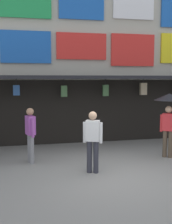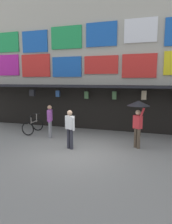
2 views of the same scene
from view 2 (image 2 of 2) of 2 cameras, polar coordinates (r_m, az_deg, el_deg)
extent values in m
plane|color=gray|center=(8.50, -2.23, -11.18)|extent=(80.00, 80.00, 0.00)
cube|color=#B2AD9E|center=(12.46, 4.96, 13.87)|extent=(18.00, 1.20, 8.00)
cube|color=black|center=(11.15, 3.42, 7.27)|extent=(15.30, 1.40, 0.12)
cube|color=green|center=(14.79, -21.61, 17.79)|extent=(1.86, 0.08, 1.23)
cube|color=blue|center=(13.59, -14.27, 18.70)|extent=(1.73, 0.08, 1.29)
cube|color=green|center=(12.68, -5.60, 20.20)|extent=(1.92, 0.08, 1.29)
cube|color=blue|center=(12.05, 4.35, 21.02)|extent=(1.75, 0.08, 1.30)
cube|color=white|center=(11.77, 15.15, 21.38)|extent=(1.70, 0.08, 1.23)
cube|color=#B71E93|center=(14.62, -21.28, 12.20)|extent=(1.71, 0.08, 1.33)
cube|color=red|center=(13.42, -14.02, 12.58)|extent=(1.98, 0.08, 1.38)
cube|color=blue|center=(12.46, -5.47, 12.56)|extent=(1.85, 0.08, 1.18)
cube|color=red|center=(11.81, 4.25, 13.14)|extent=(1.96, 0.08, 1.01)
cube|color=red|center=(11.51, 14.77, 12.49)|extent=(1.82, 0.08, 1.27)
cylinder|color=black|center=(12.76, -14.98, 6.52)|extent=(0.02, 0.02, 0.18)
cube|color=#232328|center=(12.77, -14.93, 5.24)|extent=(0.31, 0.19, 0.39)
cylinder|color=black|center=(12.12, -8.00, 6.53)|extent=(0.02, 0.02, 0.22)
cube|color=#2D5693|center=(12.13, -7.97, 5.15)|extent=(0.23, 0.14, 0.36)
cylinder|color=black|center=(11.65, 0.14, 6.45)|extent=(0.02, 0.02, 0.25)
cube|color=#477042|center=(11.67, 0.14, 4.82)|extent=(0.23, 0.14, 0.41)
cylinder|color=black|center=(11.27, 8.07, 6.34)|extent=(0.02, 0.02, 0.22)
cube|color=#477042|center=(11.29, 8.03, 4.67)|extent=(0.22, 0.13, 0.43)
cylinder|color=black|center=(11.12, 16.13, 6.22)|extent=(0.02, 0.02, 0.16)
cube|color=tan|center=(11.13, 16.06, 4.59)|extent=(0.26, 0.15, 0.48)
cube|color=black|center=(11.93, 4.14, 0.86)|extent=(15.30, 0.04, 2.50)
torus|color=black|center=(12.17, -13.55, -3.47)|extent=(0.72, 0.10, 0.72)
torus|color=black|center=(11.23, -16.13, -4.61)|extent=(0.72, 0.10, 0.72)
cylinder|color=#A3998E|center=(11.64, -14.83, -2.82)|extent=(0.11, 0.99, 0.05)
cylinder|color=#A3998E|center=(11.47, -15.26, -2.15)|extent=(0.04, 0.04, 0.35)
cube|color=black|center=(11.43, -15.30, -1.21)|extent=(0.11, 0.21, 0.06)
cylinder|color=#A3998E|center=(12.01, -13.80, -1.59)|extent=(0.04, 0.04, 0.50)
cylinder|color=black|center=(11.97, -13.85, -0.42)|extent=(0.44, 0.06, 0.04)
cylinder|color=brown|center=(9.17, 13.81, -7.05)|extent=(0.14, 0.14, 0.88)
cylinder|color=brown|center=(9.05, 14.64, -7.29)|extent=(0.14, 0.14, 0.88)
cube|color=red|center=(8.94, 14.40, -2.73)|extent=(0.42, 0.40, 0.56)
sphere|color=tan|center=(8.86, 14.50, -0.13)|extent=(0.22, 0.22, 0.22)
cylinder|color=red|center=(9.10, 13.38, -2.81)|extent=(0.09, 0.09, 0.56)
cylinder|color=red|center=(8.72, 15.55, -0.39)|extent=(0.23, 0.09, 0.48)
cylinder|color=#4C3823|center=(8.70, 15.58, 0.29)|extent=(0.02, 0.02, 0.55)
cone|color=black|center=(8.81, 14.60, 2.44)|extent=(0.96, 0.96, 0.22)
cylinder|color=gray|center=(10.46, -10.18, -4.94)|extent=(0.14, 0.14, 0.88)
cylinder|color=gray|center=(10.63, -10.00, -4.71)|extent=(0.14, 0.14, 0.88)
cube|color=#9E4CA8|center=(10.40, -10.20, -0.96)|extent=(0.31, 0.41, 0.56)
sphere|color=#A87A5B|center=(10.34, -10.26, 1.27)|extent=(0.22, 0.22, 0.22)
cylinder|color=#9E4CA8|center=(10.19, -10.42, -1.45)|extent=(0.09, 0.09, 0.56)
cylinder|color=#9E4CA8|center=(10.62, -9.97, -1.03)|extent=(0.09, 0.09, 0.56)
cylinder|color=#2D2D38|center=(8.83, -4.96, -7.43)|extent=(0.14, 0.14, 0.88)
cylinder|color=#2D2D38|center=(8.71, -4.12, -7.66)|extent=(0.14, 0.14, 0.88)
cube|color=white|center=(8.59, -4.60, -2.94)|extent=(0.42, 0.34, 0.56)
sphere|color=tan|center=(8.52, -4.63, -0.24)|extent=(0.22, 0.22, 0.22)
cylinder|color=white|center=(8.76, -5.62, -3.06)|extent=(0.09, 0.09, 0.56)
cylinder|color=white|center=(8.45, -3.54, -3.47)|extent=(0.09, 0.09, 0.56)
camera|label=1|loc=(5.01, -66.48, -0.89)|focal=45.64mm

